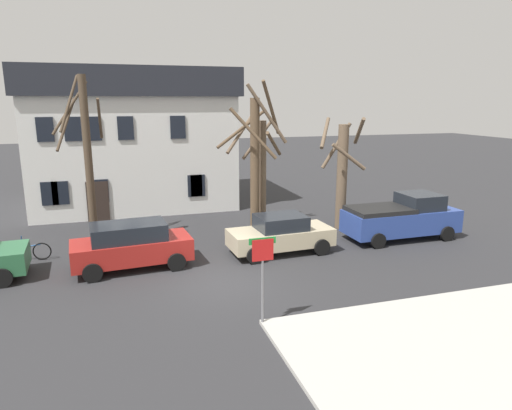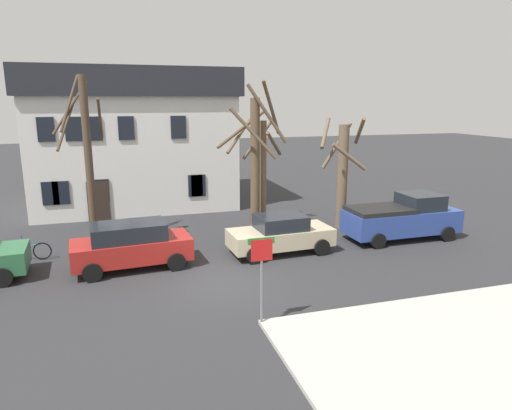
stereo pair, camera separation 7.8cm
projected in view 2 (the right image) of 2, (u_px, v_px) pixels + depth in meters
ground_plane at (223, 283)px, 15.78m from camera, size 120.00×120.00×0.00m
sidewalk_slab at (508, 380)px, 10.18m from camera, size 9.09×8.49×0.12m
building_main at (134, 137)px, 27.23m from camera, size 11.57×8.20×7.93m
tree_bare_near at (87, 157)px, 18.78m from camera, size 1.98×1.97×7.22m
tree_bare_mid at (256, 162)px, 20.36m from camera, size 2.87×2.92×7.02m
tree_bare_far at (261, 170)px, 21.23m from camera, size 2.59×2.69×6.91m
tree_bare_end at (342, 171)px, 21.97m from camera, size 2.36×2.33×5.45m
car_red_wagon at (131, 245)px, 16.98m from camera, size 4.46×2.30×1.75m
car_beige_sedan at (281, 234)px, 18.72m from camera, size 4.36×2.16×1.60m
pickup_truck_blue at (402, 218)px, 20.64m from camera, size 5.23×2.20×2.04m
street_sign_pole at (262, 265)px, 12.34m from camera, size 0.76×0.07×2.58m
bicycle_leaning at (28, 251)px, 17.90m from camera, size 1.74×0.24×1.03m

